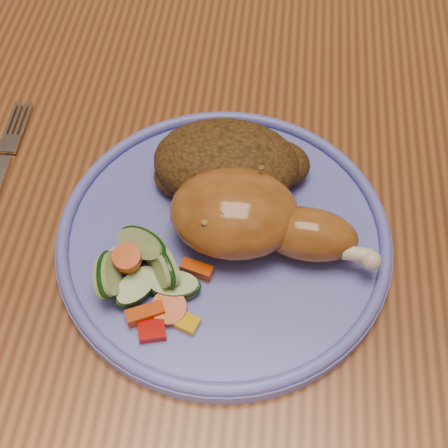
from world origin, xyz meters
name	(u,v)px	position (x,y,z in m)	size (l,w,h in m)	color
ground	(237,397)	(0.00, 0.00, 0.00)	(4.00, 4.00, 0.00)	#57301E
dining_table	(248,182)	(0.00, 0.00, 0.67)	(0.90, 1.40, 0.75)	brown
plate	(224,239)	(-0.01, -0.13, 0.76)	(0.27, 0.27, 0.01)	#5C60C4
plate_rim	(224,231)	(-0.01, -0.13, 0.77)	(0.27, 0.27, 0.01)	#5C60C4
chicken_leg	(252,218)	(0.01, -0.13, 0.79)	(0.16, 0.08, 0.05)	#9D5A21
rice_pilaf	(229,164)	(-0.01, -0.07, 0.78)	(0.13, 0.09, 0.05)	#4F3213
vegetable_pile	(144,274)	(-0.07, -0.18, 0.78)	(0.09, 0.09, 0.05)	#A50A05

